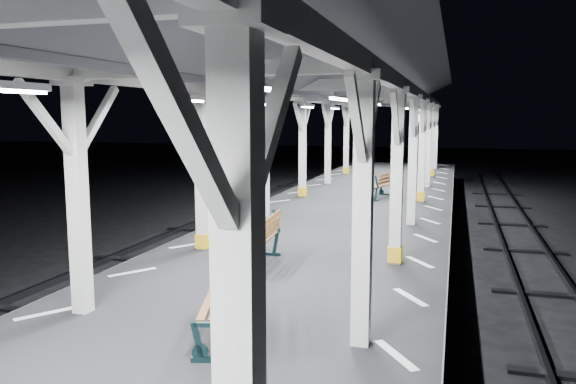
% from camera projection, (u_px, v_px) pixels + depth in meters
% --- Properties ---
extents(ground, '(120.00, 120.00, 0.00)m').
position_uv_depth(ground, '(262.00, 341.00, 9.52)').
color(ground, black).
rests_on(ground, ground).
extents(platform, '(6.00, 50.00, 1.00)m').
position_uv_depth(platform, '(261.00, 313.00, 9.45)').
color(platform, black).
rests_on(platform, ground).
extents(hazard_stripes_left, '(1.00, 48.00, 0.01)m').
position_uv_depth(hazard_stripes_left, '(133.00, 272.00, 10.08)').
color(hazard_stripes_left, silver).
rests_on(hazard_stripes_left, platform).
extents(hazard_stripes_right, '(1.00, 48.00, 0.01)m').
position_uv_depth(hazard_stripes_right, '(410.00, 297.00, 8.69)').
color(hazard_stripes_right, silver).
rests_on(hazard_stripes_right, platform).
extents(track_left, '(2.20, 60.00, 0.16)m').
position_uv_depth(track_left, '(19.00, 308.00, 10.92)').
color(track_left, '#2D2D33').
rests_on(track_left, ground).
extents(canopy, '(5.40, 49.00, 4.65)m').
position_uv_depth(canopy, '(259.00, 67.00, 8.88)').
color(canopy, silver).
rests_on(canopy, platform).
extents(bench_near, '(1.11, 1.85, 0.94)m').
position_uv_depth(bench_near, '(234.00, 296.00, 7.17)').
color(bench_near, black).
rests_on(bench_near, platform).
extents(bench_mid, '(0.78, 1.80, 0.96)m').
position_uv_depth(bench_mid, '(259.00, 240.00, 10.40)').
color(bench_mid, black).
rests_on(bench_mid, platform).
extents(bench_far, '(0.94, 1.68, 0.86)m').
position_uv_depth(bench_far, '(382.00, 185.00, 19.08)').
color(bench_far, black).
rests_on(bench_far, platform).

